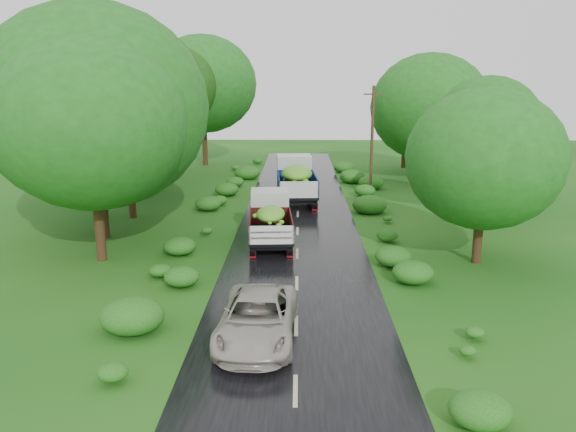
{
  "coord_description": "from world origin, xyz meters",
  "views": [
    {
      "loc": [
        0.07,
        -17.22,
        7.93
      ],
      "look_at": [
        -0.44,
        8.5,
        1.7
      ],
      "focal_mm": 35.0,
      "sensor_mm": 36.0,
      "label": 1
    }
  ],
  "objects_px": {
    "truck_far": "(296,178)",
    "car": "(257,318)",
    "truck_near": "(270,217)",
    "utility_pole": "(372,140)"
  },
  "relations": [
    {
      "from": "truck_far",
      "to": "utility_pole",
      "type": "relative_size",
      "value": 0.91
    },
    {
      "from": "truck_far",
      "to": "car",
      "type": "height_order",
      "value": "truck_far"
    },
    {
      "from": "truck_near",
      "to": "utility_pole",
      "type": "distance_m",
      "value": 13.79
    },
    {
      "from": "truck_far",
      "to": "car",
      "type": "relative_size",
      "value": 1.37
    },
    {
      "from": "truck_near",
      "to": "truck_far",
      "type": "distance_m",
      "value": 9.99
    },
    {
      "from": "truck_far",
      "to": "truck_near",
      "type": "bearing_deg",
      "value": -100.43
    },
    {
      "from": "car",
      "to": "utility_pole",
      "type": "bearing_deg",
      "value": 76.52
    },
    {
      "from": "truck_near",
      "to": "truck_far",
      "type": "xyz_separation_m",
      "value": [
        1.19,
        9.91,
        0.28
      ]
    },
    {
      "from": "utility_pole",
      "to": "truck_far",
      "type": "bearing_deg",
      "value": -162.11
    },
    {
      "from": "truck_far",
      "to": "utility_pole",
      "type": "distance_m",
      "value": 6.07
    }
  ]
}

